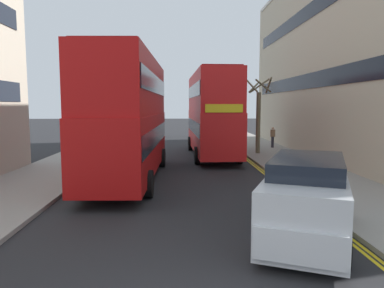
{
  "coord_description": "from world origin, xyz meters",
  "views": [
    {
      "loc": [
        -0.1,
        -4.27,
        3.45
      ],
      "look_at": [
        0.5,
        11.0,
        1.8
      ],
      "focal_mm": 33.61,
      "sensor_mm": 36.0,
      "label": 1
    }
  ],
  "objects": [
    {
      "name": "double_decker_bus_away",
      "position": [
        -2.34,
        12.36,
        3.03
      ],
      "size": [
        3.05,
        10.88,
        5.64
      ],
      "color": "#B20F0F",
      "rests_on": "ground"
    },
    {
      "name": "taxi_minivan",
      "position": [
        3.15,
        4.52,
        1.07
      ],
      "size": [
        3.59,
        5.16,
        2.12
      ],
      "color": "silver",
      "rests_on": "ground"
    },
    {
      "name": "pedestrian_far",
      "position": [
        7.34,
        23.59,
        0.99
      ],
      "size": [
        0.34,
        0.22,
        1.62
      ],
      "color": "#2D2D38",
      "rests_on": "sidewalk_right"
    },
    {
      "name": "double_decker_bus_oncoming",
      "position": [
        2.18,
        19.96,
        3.03
      ],
      "size": [
        3.01,
        10.87,
        5.64
      ],
      "color": "red",
      "rests_on": "ground"
    },
    {
      "name": "townhouse_terrace_right",
      "position": [
        13.5,
        19.88,
        6.63
      ],
      "size": [
        10.08,
        28.0,
        13.26
      ],
      "color": "beige",
      "rests_on": "ground"
    },
    {
      "name": "sidewalk_right",
      "position": [
        6.5,
        16.0,
        0.07
      ],
      "size": [
        4.0,
        80.0,
        0.14
      ],
      "primitive_type": "cube",
      "color": "gray",
      "rests_on": "ground"
    },
    {
      "name": "kerb_line_inner",
      "position": [
        4.24,
        14.0,
        0.0
      ],
      "size": [
        0.1,
        56.0,
        0.01
      ],
      "primitive_type": "cube",
      "color": "yellow",
      "rests_on": "ground"
    },
    {
      "name": "kerb_line_outer",
      "position": [
        4.4,
        14.0,
        0.0
      ],
      "size": [
        0.1,
        56.0,
        0.01
      ],
      "primitive_type": "cube",
      "color": "yellow",
      "rests_on": "ground"
    },
    {
      "name": "sidewalk_left",
      "position": [
        -6.5,
        16.0,
        0.07
      ],
      "size": [
        4.0,
        80.0,
        0.14
      ],
      "primitive_type": "cube",
      "color": "gray",
      "rests_on": "ground"
    },
    {
      "name": "street_tree_near",
      "position": [
        5.48,
        20.41,
        2.78
      ],
      "size": [
        1.74,
        1.75,
        5.19
      ],
      "color": "#6B6047",
      "rests_on": "sidewalk_right"
    },
    {
      "name": "street_tree_mid",
      "position": [
        6.7,
        36.83,
        3.05
      ],
      "size": [
        2.16,
        2.17,
        6.01
      ],
      "color": "#6B6047",
      "rests_on": "sidewalk_right"
    }
  ]
}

